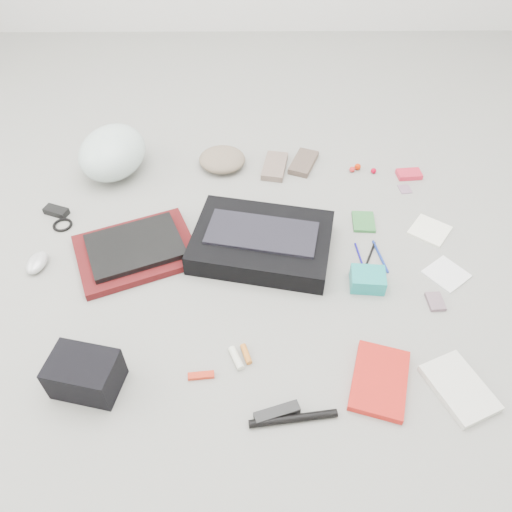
{
  "coord_description": "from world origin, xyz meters",
  "views": [
    {
      "loc": [
        -0.01,
        -1.19,
        1.31
      ],
      "look_at": [
        0.0,
        0.0,
        0.05
      ],
      "focal_mm": 35.0,
      "sensor_mm": 36.0,
      "label": 1
    }
  ],
  "objects_px": {
    "laptop": "(135,246)",
    "bike_helmet": "(112,152)",
    "camera_bag": "(85,374)",
    "accordion_wallet": "(368,280)",
    "messenger_bag": "(262,242)",
    "book_red": "(380,380)"
  },
  "relations": [
    {
      "from": "laptop",
      "to": "bike_helmet",
      "type": "xyz_separation_m",
      "value": [
        -0.16,
        0.49,
        0.06
      ]
    },
    {
      "from": "camera_bag",
      "to": "accordion_wallet",
      "type": "distance_m",
      "value": 0.94
    },
    {
      "from": "messenger_bag",
      "to": "bike_helmet",
      "type": "height_order",
      "value": "bike_helmet"
    },
    {
      "from": "book_red",
      "to": "accordion_wallet",
      "type": "distance_m",
      "value": 0.37
    },
    {
      "from": "accordion_wallet",
      "to": "book_red",
      "type": "bearing_deg",
      "value": -88.31
    },
    {
      "from": "laptop",
      "to": "book_red",
      "type": "height_order",
      "value": "laptop"
    },
    {
      "from": "book_red",
      "to": "bike_helmet",
      "type": "bearing_deg",
      "value": 150.03
    },
    {
      "from": "camera_bag",
      "to": "messenger_bag",
      "type": "bearing_deg",
      "value": 59.62
    },
    {
      "from": "laptop",
      "to": "camera_bag",
      "type": "relative_size",
      "value": 1.74
    },
    {
      "from": "messenger_bag",
      "to": "accordion_wallet",
      "type": "xyz_separation_m",
      "value": [
        0.36,
        -0.17,
        -0.01
      ]
    },
    {
      "from": "laptop",
      "to": "accordion_wallet",
      "type": "xyz_separation_m",
      "value": [
        0.81,
        -0.15,
        -0.01
      ]
    },
    {
      "from": "bike_helmet",
      "to": "messenger_bag",
      "type": "bearing_deg",
      "value": -21.4
    },
    {
      "from": "bike_helmet",
      "to": "accordion_wallet",
      "type": "distance_m",
      "value": 1.17
    },
    {
      "from": "bike_helmet",
      "to": "book_red",
      "type": "relative_size",
      "value": 1.42
    },
    {
      "from": "bike_helmet",
      "to": "book_red",
      "type": "xyz_separation_m",
      "value": [
        0.95,
        -1.02,
        -0.09
      ]
    },
    {
      "from": "book_red",
      "to": "messenger_bag",
      "type": "bearing_deg",
      "value": 138.66
    },
    {
      "from": "laptop",
      "to": "book_red",
      "type": "bearing_deg",
      "value": -56.14
    },
    {
      "from": "messenger_bag",
      "to": "bike_helmet",
      "type": "relative_size",
      "value": 1.5
    },
    {
      "from": "messenger_bag",
      "to": "book_red",
      "type": "xyz_separation_m",
      "value": [
        0.33,
        -0.54,
        -0.03
      ]
    },
    {
      "from": "bike_helmet",
      "to": "camera_bag",
      "type": "height_order",
      "value": "bike_helmet"
    },
    {
      "from": "camera_bag",
      "to": "book_red",
      "type": "relative_size",
      "value": 0.82
    },
    {
      "from": "bike_helmet",
      "to": "laptop",
      "type": "bearing_deg",
      "value": -55.49
    }
  ]
}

